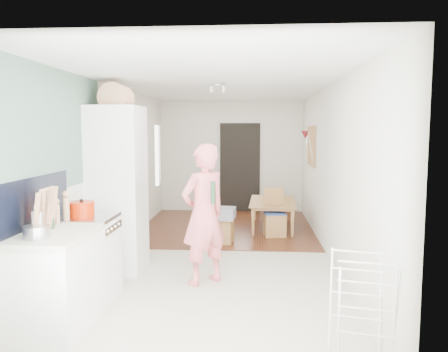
# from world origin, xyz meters

# --- Properties ---
(room_shell) EXTENTS (3.20, 7.00, 2.50)m
(room_shell) POSITION_xyz_m (0.00, 0.00, 1.25)
(room_shell) COLOR silver
(room_shell) RESTS_ON ground
(floor) EXTENTS (3.20, 7.00, 0.01)m
(floor) POSITION_xyz_m (0.00, 0.00, 0.00)
(floor) COLOR beige
(floor) RESTS_ON ground
(wood_floor_overlay) EXTENTS (3.20, 3.30, 0.01)m
(wood_floor_overlay) POSITION_xyz_m (0.00, 1.85, 0.01)
(wood_floor_overlay) COLOR #5F2D19
(wood_floor_overlay) RESTS_ON room_shell
(sage_wall_panel) EXTENTS (0.02, 3.00, 1.30)m
(sage_wall_panel) POSITION_xyz_m (-1.59, -2.00, 1.85)
(sage_wall_panel) COLOR slate
(sage_wall_panel) RESTS_ON room_shell
(tile_splashback) EXTENTS (0.02, 1.90, 0.50)m
(tile_splashback) POSITION_xyz_m (-1.59, -2.55, 1.15)
(tile_splashback) COLOR black
(tile_splashback) RESTS_ON room_shell
(doorway_recess) EXTENTS (0.90, 0.04, 2.00)m
(doorway_recess) POSITION_xyz_m (0.20, 3.48, 1.00)
(doorway_recess) COLOR black
(doorway_recess) RESTS_ON room_shell
(base_cabinet) EXTENTS (0.60, 0.90, 0.86)m
(base_cabinet) POSITION_xyz_m (-1.30, -2.55, 0.43)
(base_cabinet) COLOR white
(base_cabinet) RESTS_ON room_shell
(worktop) EXTENTS (0.62, 0.92, 0.06)m
(worktop) POSITION_xyz_m (-1.30, -2.55, 0.89)
(worktop) COLOR white
(worktop) RESTS_ON room_shell
(range_cooker) EXTENTS (0.60, 0.60, 0.88)m
(range_cooker) POSITION_xyz_m (-1.30, -1.80, 0.44)
(range_cooker) COLOR white
(range_cooker) RESTS_ON room_shell
(cooker_top) EXTENTS (0.60, 0.60, 0.04)m
(cooker_top) POSITION_xyz_m (-1.30, -1.80, 0.90)
(cooker_top) COLOR #B3B3B5
(cooker_top) RESTS_ON room_shell
(fridge_housing) EXTENTS (0.66, 0.66, 2.15)m
(fridge_housing) POSITION_xyz_m (-1.27, -0.78, 1.07)
(fridge_housing) COLOR white
(fridge_housing) RESTS_ON room_shell
(fridge_door) EXTENTS (0.14, 0.56, 0.70)m
(fridge_door) POSITION_xyz_m (-0.66, -1.08, 1.55)
(fridge_door) COLOR white
(fridge_door) RESTS_ON room_shell
(fridge_interior) EXTENTS (0.02, 0.52, 0.66)m
(fridge_interior) POSITION_xyz_m (-0.96, -0.78, 1.55)
(fridge_interior) COLOR white
(fridge_interior) RESTS_ON room_shell
(pinboard) EXTENTS (0.03, 0.90, 0.70)m
(pinboard) POSITION_xyz_m (1.58, 1.90, 1.55)
(pinboard) COLOR tan
(pinboard) RESTS_ON room_shell
(pinboard_frame) EXTENTS (0.00, 0.94, 0.74)m
(pinboard_frame) POSITION_xyz_m (1.57, 1.90, 1.55)
(pinboard_frame) COLOR #A66E42
(pinboard_frame) RESTS_ON room_shell
(wall_sconce) EXTENTS (0.18, 0.18, 0.16)m
(wall_sconce) POSITION_xyz_m (1.54, 2.55, 1.75)
(wall_sconce) COLOR maroon
(wall_sconce) RESTS_ON room_shell
(person) EXTENTS (0.86, 0.84, 1.99)m
(person) POSITION_xyz_m (-0.08, -1.22, 0.99)
(person) COLOR #EE6E72
(person) RESTS_ON floor
(dining_table) EXTENTS (0.74, 1.28, 0.44)m
(dining_table) POSITION_xyz_m (0.89, 1.81, 0.22)
(dining_table) COLOR #A66E42
(dining_table) RESTS_ON floor
(dining_chair) EXTENTS (0.39, 0.39, 0.84)m
(dining_chair) POSITION_xyz_m (0.88, 1.18, 0.42)
(dining_chair) COLOR #A66E42
(dining_chair) RESTS_ON floor
(stool) EXTENTS (0.36, 0.36, 0.41)m
(stool) POSITION_xyz_m (0.01, 0.66, 0.21)
(stool) COLOR #A66E42
(stool) RESTS_ON floor
(grey_drape) EXTENTS (0.44, 0.44, 0.18)m
(grey_drape) POSITION_xyz_m (0.01, 0.63, 0.50)
(grey_drape) COLOR gray
(grey_drape) RESTS_ON stool
(drying_rack) EXTENTS (0.51, 0.48, 0.85)m
(drying_rack) POSITION_xyz_m (1.38, -2.86, 0.43)
(drying_rack) COLOR white
(drying_rack) RESTS_ON floor
(bread_bin) EXTENTS (0.41, 0.39, 0.21)m
(bread_bin) POSITION_xyz_m (-1.27, -0.73, 2.25)
(bread_bin) COLOR tan
(bread_bin) RESTS_ON fridge_housing
(red_casserole) EXTENTS (0.29, 0.29, 0.16)m
(red_casserole) POSITION_xyz_m (-1.33, -1.83, 1.00)
(red_casserole) COLOR #C12302
(red_casserole) RESTS_ON cooker_top
(steel_pan) EXTENTS (0.27, 0.27, 0.11)m
(steel_pan) POSITION_xyz_m (-1.34, -2.78, 0.98)
(steel_pan) COLOR #B3B3B5
(steel_pan) RESTS_ON worktop
(held_bottle) EXTENTS (0.06, 0.06, 0.26)m
(held_bottle) POSITION_xyz_m (0.04, -1.39, 1.13)
(held_bottle) COLOR #1A3F22
(held_bottle) RESTS_ON person
(bottle_a) EXTENTS (0.08, 0.08, 0.28)m
(bottle_a) POSITION_xyz_m (-1.40, -2.40, 1.06)
(bottle_a) COLOR #1A3F22
(bottle_a) RESTS_ON worktop
(bottle_b) EXTENTS (0.08, 0.08, 0.28)m
(bottle_b) POSITION_xyz_m (-1.42, -2.36, 1.06)
(bottle_b) COLOR #1A3F22
(bottle_b) RESTS_ON worktop
(bottle_c) EXTENTS (0.10, 0.10, 0.21)m
(bottle_c) POSITION_xyz_m (-1.40, -2.66, 1.03)
(bottle_c) COLOR silver
(bottle_c) RESTS_ON worktop
(pepper_mill_front) EXTENTS (0.07, 0.07, 0.20)m
(pepper_mill_front) POSITION_xyz_m (-1.42, -2.22, 1.02)
(pepper_mill_front) COLOR tan
(pepper_mill_front) RESTS_ON worktop
(pepper_mill_back) EXTENTS (0.08, 0.08, 0.24)m
(pepper_mill_back) POSITION_xyz_m (-1.41, -2.02, 1.04)
(pepper_mill_back) COLOR tan
(pepper_mill_back) RESTS_ON worktop
(chopping_boards) EXTENTS (0.04, 0.30, 0.41)m
(chopping_boards) POSITION_xyz_m (-1.37, -2.56, 1.13)
(chopping_boards) COLOR tan
(chopping_boards) RESTS_ON worktop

